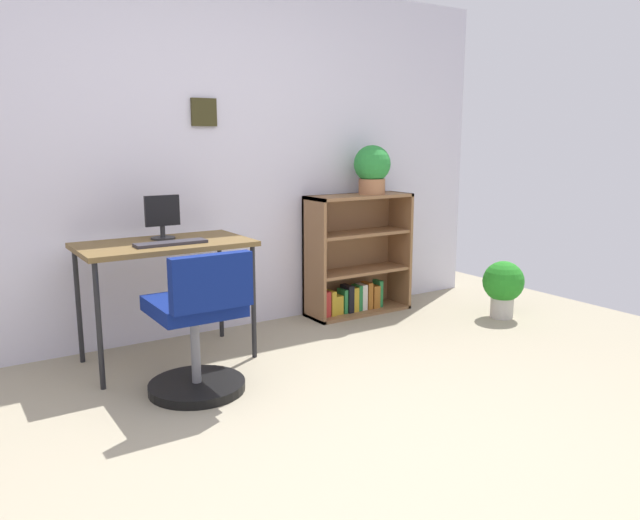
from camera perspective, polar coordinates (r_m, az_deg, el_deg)
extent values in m
plane|color=gray|center=(2.73, 4.37, -18.49)|extent=(6.24, 6.24, 0.00)
cube|color=silver|center=(4.28, -13.27, 8.97)|extent=(5.20, 0.10, 2.41)
cube|color=#342F16|center=(4.30, -10.63, 13.21)|extent=(0.18, 0.02, 0.18)
cube|color=brown|center=(3.82, -14.15, 1.39)|extent=(1.00, 0.58, 0.03)
cylinder|color=black|center=(3.54, -19.66, -5.80)|extent=(0.03, 0.03, 0.71)
cylinder|color=black|center=(3.84, -6.14, -3.89)|extent=(0.03, 0.03, 0.71)
cylinder|color=black|center=(4.01, -21.32, -3.97)|extent=(0.03, 0.03, 0.71)
cylinder|color=black|center=(4.28, -9.14, -2.42)|extent=(0.03, 0.03, 0.71)
cylinder|color=#262628|center=(3.93, -14.23, 1.97)|extent=(0.15, 0.15, 0.01)
cylinder|color=#262628|center=(3.92, -14.26, 2.57)|extent=(0.03, 0.03, 0.07)
cube|color=black|center=(3.90, -14.31, 4.42)|extent=(0.21, 0.02, 0.19)
cube|color=#2E2B32|center=(3.71, -13.55, 1.52)|extent=(0.42, 0.11, 0.02)
cylinder|color=black|center=(3.49, -11.24, -11.32)|extent=(0.52, 0.52, 0.05)
cylinder|color=slate|center=(3.42, -11.37, -7.92)|extent=(0.05, 0.05, 0.39)
cube|color=navy|center=(3.35, -11.53, -4.14)|extent=(0.44, 0.44, 0.08)
cube|color=navy|center=(3.08, -9.94, -2.01)|extent=(0.42, 0.07, 0.27)
cube|color=brown|center=(4.58, -0.55, 0.01)|extent=(0.02, 0.30, 0.93)
cube|color=brown|center=(5.05, 7.28, 0.97)|extent=(0.02, 0.30, 0.93)
cube|color=brown|center=(4.74, 3.63, 5.87)|extent=(0.84, 0.30, 0.02)
cube|color=brown|center=(4.91, 3.50, -4.66)|extent=(0.84, 0.30, 0.02)
cube|color=brown|center=(4.92, 2.61, 0.76)|extent=(0.84, 0.02, 0.93)
cube|color=brown|center=(4.83, 3.54, -0.99)|extent=(0.79, 0.28, 0.02)
cube|color=brown|center=(4.78, 3.58, 2.48)|extent=(0.79, 0.28, 0.02)
cube|color=beige|center=(4.67, -0.05, -4.11)|extent=(0.04, 0.10, 0.19)
cube|color=#B22D28|center=(4.69, 0.42, -3.99)|extent=(0.04, 0.12, 0.20)
cube|color=#B79323|center=(4.72, 0.93, -3.94)|extent=(0.04, 0.12, 0.19)
cube|color=#B79323|center=(4.76, 1.50, -4.09)|extent=(0.07, 0.10, 0.15)
cube|color=#237238|center=(4.79, 2.08, -3.76)|extent=(0.03, 0.11, 0.19)
cube|color=black|center=(4.81, 2.51, -3.55)|extent=(0.05, 0.13, 0.21)
cube|color=#B79323|center=(4.84, 3.01, -3.58)|extent=(0.05, 0.11, 0.19)
cube|color=#237238|center=(4.86, 3.43, -3.45)|extent=(0.03, 0.11, 0.20)
cube|color=beige|center=(4.89, 3.82, -3.37)|extent=(0.05, 0.11, 0.20)
cube|color=#99591E|center=(4.92, 4.32, -3.24)|extent=(0.04, 0.11, 0.21)
cube|color=#99591E|center=(4.96, 4.87, -3.32)|extent=(0.06, 0.12, 0.18)
cube|color=#237238|center=(4.98, 5.33, -3.04)|extent=(0.03, 0.10, 0.21)
cylinder|color=#9E6642|center=(4.78, 4.79, 6.75)|extent=(0.20, 0.20, 0.12)
sphere|color=#288535|center=(4.77, 4.82, 8.80)|extent=(0.28, 0.28, 0.28)
cylinder|color=#B7B2A8|center=(4.94, 16.38, -4.20)|extent=(0.17, 0.17, 0.16)
sphere|color=#227F1F|center=(4.89, 16.51, -1.90)|extent=(0.31, 0.31, 0.31)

